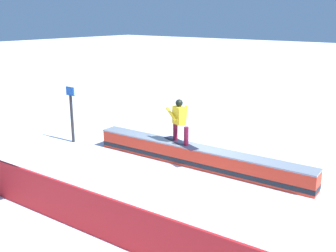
# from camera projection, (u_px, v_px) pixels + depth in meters

# --- Properties ---
(ground_plane) EXTENTS (120.00, 120.00, 0.00)m
(ground_plane) POSITION_uv_depth(u_px,v_px,m) (196.00, 166.00, 11.82)
(ground_plane) COLOR white
(grind_box) EXTENTS (7.07, 0.98, 0.62)m
(grind_box) POSITION_uv_depth(u_px,v_px,m) (197.00, 157.00, 11.74)
(grind_box) COLOR red
(grind_box) RESTS_ON ground_plane
(snowboarder) EXTENTS (1.52, 0.81, 1.33)m
(snowboarder) POSITION_uv_depth(u_px,v_px,m) (179.00, 120.00, 11.83)
(snowboarder) COLOR #1B1D2F
(snowboarder) RESTS_ON grind_box
(safety_fence) EXTENTS (11.46, 0.71, 0.96)m
(safety_fence) POSITION_uv_depth(u_px,v_px,m) (75.00, 207.00, 8.24)
(safety_fence) COLOR red
(safety_fence) RESTS_ON ground_plane
(trail_marker) EXTENTS (0.40, 0.10, 1.98)m
(trail_marker) POSITION_uv_depth(u_px,v_px,m) (72.00, 113.00, 13.80)
(trail_marker) COLOR #262628
(trail_marker) RESTS_ON ground_plane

